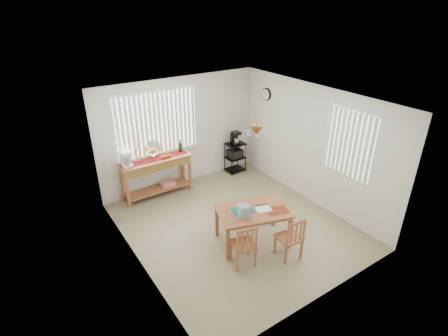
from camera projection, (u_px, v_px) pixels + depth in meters
ground at (235, 226)px, 7.08m from camera, size 4.00×4.50×0.01m
room_shell at (236, 149)px, 6.33m from camera, size 4.20×4.70×2.70m
sideboard at (157, 168)px, 7.88m from camera, size 1.62×0.46×0.91m
sideboard_items at (143, 156)px, 7.59m from camera, size 1.54×0.39×0.70m
wire_cart at (235, 155)px, 9.06m from camera, size 0.47×0.37×0.79m
cart_items at (235, 138)px, 8.86m from camera, size 0.19×0.22×0.33m
dining_table at (253, 214)px, 6.37m from camera, size 1.48×1.17×0.69m
table_items at (249, 210)px, 6.17m from camera, size 0.97×0.73×0.22m
chair_left at (244, 245)px, 5.89m from camera, size 0.47×0.47×0.83m
chair_right at (290, 238)px, 6.05m from camera, size 0.44×0.44×0.84m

